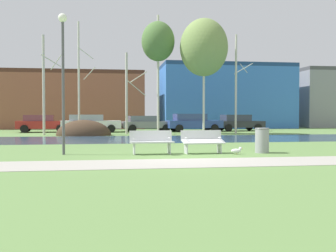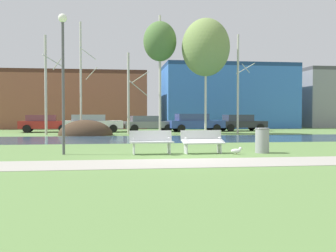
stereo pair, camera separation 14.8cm
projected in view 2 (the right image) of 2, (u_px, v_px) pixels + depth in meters
The scene contains 22 objects.
ground_plane at pixel (155, 138), 23.21m from camera, with size 120.00×120.00×0.00m, color #5B7F42.
paved_path_strip at pixel (191, 163), 11.51m from camera, with size 60.00×2.16×0.01m, color #9E998E.
river_band at pixel (155, 139), 22.71m from camera, with size 80.00×6.84×0.01m, color #33516B.
soil_mound at pixel (86, 135), 26.57m from camera, with size 3.79×2.49×2.18m, color #423021.
bench_left at pixel (151, 141), 14.10m from camera, with size 1.64×0.67×0.87m.
bench_right at pixel (202, 141), 14.35m from camera, with size 1.64×0.67×0.87m.
trash_bin at pixel (262, 140), 14.51m from camera, with size 0.55×0.55×0.96m.
seagull at pixel (237, 151), 14.03m from camera, with size 0.45×0.17×0.26m.
streetlamp at pixel (63, 60), 13.85m from camera, with size 0.32×0.32×5.14m.
birch_far_left at pixel (46, 84), 27.04m from camera, with size 1.40×2.50×7.10m.
birch_left at pixel (81, 78), 27.95m from camera, with size 1.30×2.31×8.26m.
birch_center_left at pixel (129, 93), 28.46m from camera, with size 1.61×2.94×6.07m.
birch_center at pixel (160, 42), 28.79m from camera, with size 2.51×2.51×8.98m.
birch_center_right at pixel (206, 47), 28.33m from camera, with size 3.58×3.58×8.62m.
birch_right at pixel (238, 83), 28.92m from camera, with size 1.37×2.17×7.53m.
parked_van_nearest_red at pixel (45, 123), 31.29m from camera, with size 4.30×2.35×1.42m.
parked_sedan_second_white at pixel (92, 123), 31.18m from camera, with size 4.93×2.49×1.45m.
parked_hatch_third_grey at pixel (148, 123), 32.38m from camera, with size 4.48×2.46×1.35m.
parked_wagon_fourth_blue at pixel (195, 122), 32.34m from camera, with size 4.83×2.34×1.52m.
parked_suv_fifth_dark at pixel (240, 122), 33.53m from camera, with size 4.36×2.32×1.44m.
building_brick_low at pixel (62, 100), 40.27m from camera, with size 17.58×6.02×5.95m.
building_blue_store at pixel (228, 97), 41.28m from camera, with size 13.86×6.42×6.79m.
Camera 2 is at (-2.18, -13.09, 1.48)m, focal length 40.67 mm.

